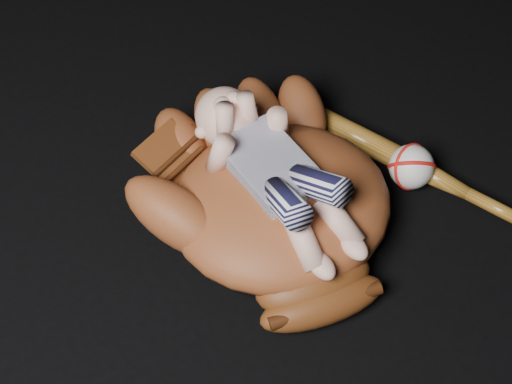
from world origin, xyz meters
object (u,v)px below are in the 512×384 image
baseball_bat (417,168)px  newborn_baby (281,175)px  baseball_glove (281,197)px  baseball (411,167)px

baseball_bat → newborn_baby: bearing=171.3°
newborn_baby → baseball_bat: newborn_baby is taller
baseball_glove → newborn_baby: size_ratio=1.36×
baseball_glove → baseball_bat: size_ratio=1.10×
baseball_glove → baseball_bat: bearing=4.0°
baseball_glove → baseball_bat: 0.28m
baseball_bat → baseball: 0.03m
baseball_glove → baseball: bearing=2.8°
baseball_glove → baseball: baseball_glove is taller
newborn_baby → baseball: (0.25, -0.04, -0.10)m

